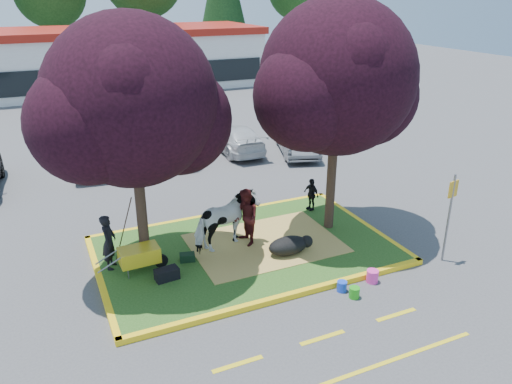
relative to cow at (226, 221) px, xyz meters
name	(u,v)px	position (x,y,z in m)	size (l,w,h in m)	color
ground	(246,252)	(0.49, -0.26, -0.97)	(90.00, 90.00, 0.00)	#424244
median_island	(246,250)	(0.49, -0.26, -0.89)	(8.00, 5.00, 0.15)	#214C17
curb_near	(288,296)	(0.49, -2.84, -0.89)	(8.30, 0.16, 0.15)	yellow
curb_far	(215,215)	(0.49, 2.32, -0.89)	(8.30, 0.16, 0.15)	yellow
curb_left	(100,282)	(-3.59, -0.26, -0.89)	(0.16, 5.30, 0.15)	yellow
curb_right	(363,224)	(4.57, -0.26, -0.89)	(0.16, 5.30, 0.15)	yellow
straw_bedding	(265,243)	(1.09, -0.26, -0.81)	(4.20, 3.00, 0.01)	tan
tree_purple_left	(133,109)	(-2.29, 0.12, 3.39)	(5.06, 4.20, 6.51)	black
tree_purple_right	(338,85)	(3.42, -0.08, 3.59)	(5.30, 4.40, 6.82)	black
fire_lane_stripe_a	(238,364)	(-1.51, -4.46, -0.96)	(1.10, 0.12, 0.01)	yellow
fire_lane_stripe_b	(323,338)	(0.49, -4.46, -0.96)	(1.10, 0.12, 0.01)	yellow
fire_lane_stripe_c	(396,315)	(2.49, -4.46, -0.96)	(1.10, 0.12, 0.01)	yellow
fire_lane_long	(354,374)	(0.49, -5.66, -0.96)	(6.00, 0.10, 0.01)	yellow
retail_building	(124,57)	(2.49, 27.72, 1.28)	(20.40, 8.40, 4.40)	silver
cow	(226,221)	(0.00, 0.00, 0.00)	(0.88, 1.93, 1.63)	white
calf	(288,246)	(1.42, -1.08, -0.56)	(1.17, 0.66, 0.51)	black
handler	(109,242)	(-3.21, 0.22, -0.06)	(0.55, 0.36, 1.51)	black
visitor_a	(246,217)	(0.59, -0.05, 0.02)	(0.82, 0.64, 1.68)	#3F1212
visitor_b	(311,194)	(3.55, 1.31, -0.27)	(0.65, 0.27, 1.10)	black
wheelbarrow	(140,255)	(-2.54, -0.32, -0.34)	(1.84, 0.65, 0.69)	black
gear_bag_dark	(167,274)	(-2.02, -0.98, -0.66)	(0.60, 0.33, 0.30)	black
gear_bag_green	(187,257)	(-1.27, -0.30, -0.71)	(0.41, 0.25, 0.22)	black
sign_post	(450,209)	(5.31, -2.96, 0.62)	(0.36, 0.09, 2.56)	slate
bucket_green	(354,292)	(2.01, -3.46, -0.83)	(0.26, 0.26, 0.28)	green
bucket_pink	(372,276)	(2.84, -3.06, -0.80)	(0.31, 0.31, 0.33)	#FC38AA
bucket_blue	(342,286)	(1.89, -3.09, -0.83)	(0.25, 0.25, 0.27)	blue
car_silver	(90,155)	(-2.61, 8.91, -0.32)	(1.37, 3.94, 1.30)	#929399
car_red	(180,143)	(1.30, 9.05, -0.33)	(2.12, 4.60, 1.28)	maroon
car_white	(236,139)	(3.88, 8.78, -0.35)	(1.72, 4.24, 1.23)	silver
car_grey	(296,137)	(6.39, 7.51, -0.26)	(1.50, 4.29, 1.41)	#5C5F64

